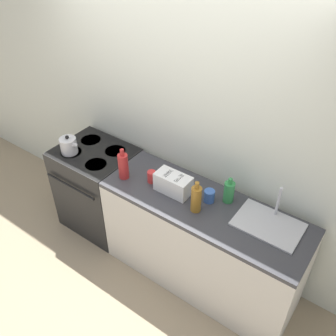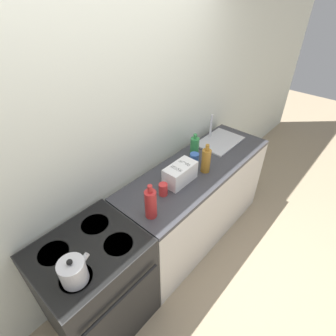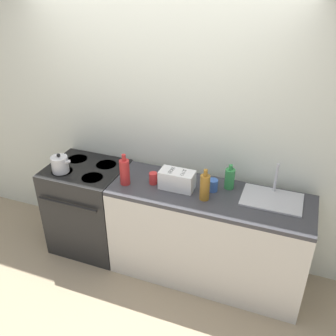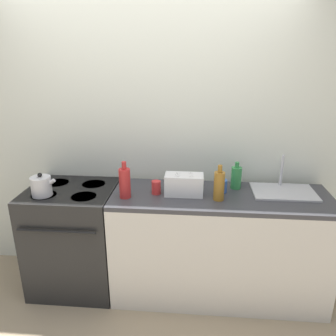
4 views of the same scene
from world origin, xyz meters
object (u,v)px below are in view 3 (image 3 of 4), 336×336
bottle_red (125,172)px  bottle_amber (205,187)px  kettle (60,164)px  cup_blue (213,185)px  bottle_green (230,178)px  stove (89,206)px  cup_red (153,178)px  toaster (177,180)px

bottle_red → bottle_amber: 0.73m
kettle → cup_blue: bearing=7.7°
kettle → bottle_green: size_ratio=0.87×
stove → bottle_amber: bottle_amber is taller
stove → cup_blue: size_ratio=8.83×
stove → bottle_red: bearing=-13.3°
stove → bottle_green: 1.50m
kettle → cup_red: 0.91m
bottle_red → cup_red: 0.26m
kettle → bottle_green: 1.58m
bottle_red → kettle: bearing=-178.1°
bottle_green → cup_red: bearing=-165.4°
toaster → cup_blue: 0.31m
stove → bottle_amber: (1.23, -0.10, 0.58)m
toaster → bottle_red: (-0.46, -0.10, 0.04)m
bottle_amber → cup_blue: size_ratio=2.66×
stove → cup_blue: (1.26, 0.05, 0.51)m
stove → cup_red: bearing=-2.1°
bottle_green → cup_blue: bottle_green is taller
stove → bottle_green: size_ratio=4.08×
kettle → bottle_amber: (1.40, 0.04, 0.04)m
bottle_green → cup_red: (-0.65, -0.17, -0.04)m
bottle_amber → cup_blue: bottle_amber is taller
kettle → bottle_amber: bearing=1.7°
cup_red → kettle: bearing=-172.8°
cup_blue → kettle: bearing=-172.3°
stove → bottle_red: 0.77m
cup_red → stove: bearing=177.9°
bottle_red → stove: bearing=166.7°
toaster → stove: bearing=178.7°
toaster → bottle_green: 0.46m
stove → kettle: size_ratio=4.70×
bottle_red → bottle_amber: size_ratio=1.05×
stove → toaster: bearing=-1.3°
stove → bottle_green: bottle_green is taller
toaster → bottle_red: 0.47m
bottle_red → cup_blue: bearing=12.5°
toaster → cup_red: bearing=-178.9°
bottle_red → bottle_green: 0.92m
bottle_amber → toaster: bearing=164.0°
kettle → bottle_green: bottle_green is taller
kettle → toaster: bearing=6.0°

